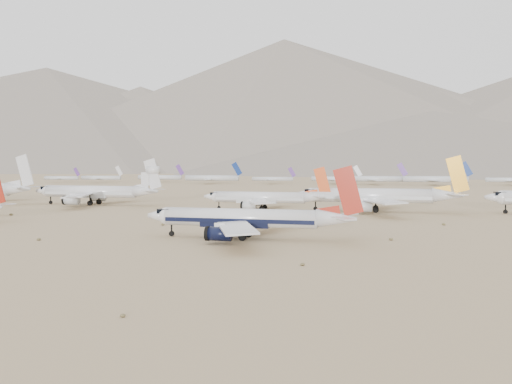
# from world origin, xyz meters

# --- Properties ---
(ground) EXTENTS (7000.00, 7000.00, 0.00)m
(ground) POSITION_xyz_m (0.00, 0.00, 0.00)
(ground) COLOR #937C55
(ground) RESTS_ON ground
(main_airliner) EXTENTS (42.59, 41.60, 15.03)m
(main_airliner) POSITION_xyz_m (-3.81, -3.09, 4.13)
(main_airliner) COLOR silver
(main_airliner) RESTS_ON ground
(row2_gold_tail) EXTENTS (51.26, 50.13, 18.25)m
(row2_gold_tail) POSITION_xyz_m (22.23, 64.48, 5.10)
(row2_gold_tail) COLOR silver
(row2_gold_tail) RESTS_ON ground
(row2_orange_tail) EXTENTS (41.17, 40.28, 14.69)m
(row2_orange_tail) POSITION_xyz_m (-14.82, 62.58, 4.12)
(row2_orange_tail) COLOR silver
(row2_orange_tail) RESTS_ON ground
(row2_white_trijet) EXTENTS (50.05, 48.91, 17.73)m
(row2_white_trijet) POSITION_xyz_m (-81.51, 69.21, 5.13)
(row2_white_trijet) COLOR silver
(row2_white_trijet) RESTS_ON ground
(distant_storage_row) EXTENTS (508.44, 64.82, 16.24)m
(distant_storage_row) POSITION_xyz_m (-20.88, 305.82, 4.51)
(distant_storage_row) COLOR silver
(distant_storage_row) RESTS_ON ground
(mountain_range) EXTENTS (7354.00, 3024.00, 470.00)m
(mountain_range) POSITION_xyz_m (70.18, 1648.01, 190.32)
(mountain_range) COLOR slate
(mountain_range) RESTS_ON ground
(desert_scrub) EXTENTS (219.83, 121.67, 0.63)m
(desert_scrub) POSITION_xyz_m (-26.91, -24.06, 0.28)
(desert_scrub) COLOR brown
(desert_scrub) RESTS_ON ground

